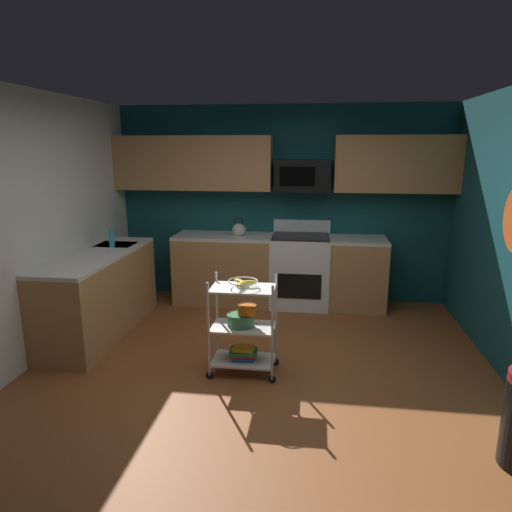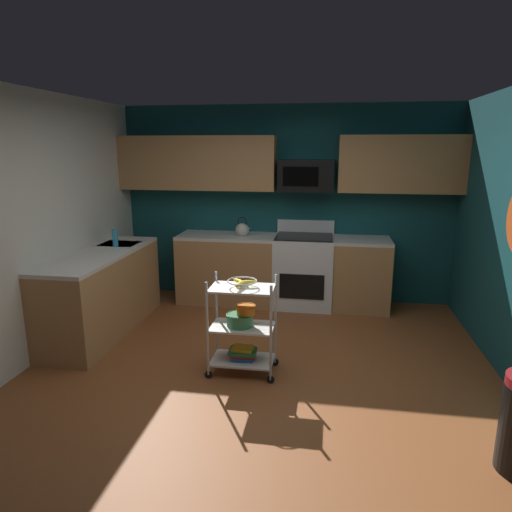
% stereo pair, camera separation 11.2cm
% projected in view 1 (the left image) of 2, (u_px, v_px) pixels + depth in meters
% --- Properties ---
extents(floor, '(4.40, 4.80, 0.04)m').
position_uv_depth(floor, '(258.00, 382.00, 4.12)').
color(floor, brown).
rests_on(floor, ground).
extents(wall_back, '(4.52, 0.06, 2.60)m').
position_uv_depth(wall_back, '(281.00, 204.00, 6.15)').
color(wall_back, '#14474C').
rests_on(wall_back, ground).
extents(wall_left, '(0.06, 4.80, 2.60)m').
position_uv_depth(wall_left, '(14.00, 233.00, 4.11)').
color(wall_left, silver).
rests_on(wall_left, ground).
extents(counter_run, '(3.58, 2.49, 0.92)m').
position_uv_depth(counter_run, '(212.00, 279.00, 5.65)').
color(counter_run, '#B27F4C').
rests_on(counter_run, ground).
extents(oven_range, '(0.76, 0.65, 1.10)m').
position_uv_depth(oven_range, '(300.00, 270.00, 6.00)').
color(oven_range, white).
rests_on(oven_range, ground).
extents(upper_cabinets, '(4.40, 0.33, 0.70)m').
position_uv_depth(upper_cabinets, '(276.00, 163.00, 5.85)').
color(upper_cabinets, '#B27F4C').
extents(microwave, '(0.70, 0.39, 0.40)m').
position_uv_depth(microwave, '(303.00, 176.00, 5.81)').
color(microwave, black).
extents(rolling_cart, '(0.64, 0.37, 0.91)m').
position_uv_depth(rolling_cart, '(243.00, 327.00, 4.17)').
color(rolling_cart, silver).
rests_on(rolling_cart, ground).
extents(fruit_bowl, '(0.27, 0.27, 0.07)m').
position_uv_depth(fruit_bowl, '(243.00, 282.00, 4.07)').
color(fruit_bowl, silver).
rests_on(fruit_bowl, rolling_cart).
extents(mixing_bowl_large, '(0.25, 0.25, 0.11)m').
position_uv_depth(mixing_bowl_large, '(241.00, 320.00, 4.15)').
color(mixing_bowl_large, '#387F4C').
rests_on(mixing_bowl_large, rolling_cart).
extents(mixing_bowl_small, '(0.18, 0.18, 0.08)m').
position_uv_depth(mixing_bowl_small, '(247.00, 309.00, 4.13)').
color(mixing_bowl_small, orange).
rests_on(mixing_bowl_small, rolling_cart).
extents(book_stack, '(0.27, 0.19, 0.12)m').
position_uv_depth(book_stack, '(243.00, 353.00, 4.23)').
color(book_stack, '#1E4C8C').
rests_on(book_stack, rolling_cart).
extents(kettle, '(0.21, 0.18, 0.26)m').
position_uv_depth(kettle, '(239.00, 230.00, 5.98)').
color(kettle, beige).
rests_on(kettle, counter_run).
extents(dish_soap_bottle, '(0.06, 0.06, 0.20)m').
position_uv_depth(dish_soap_bottle, '(112.00, 239.00, 5.28)').
color(dish_soap_bottle, '#2D8CBF').
rests_on(dish_soap_bottle, counter_run).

